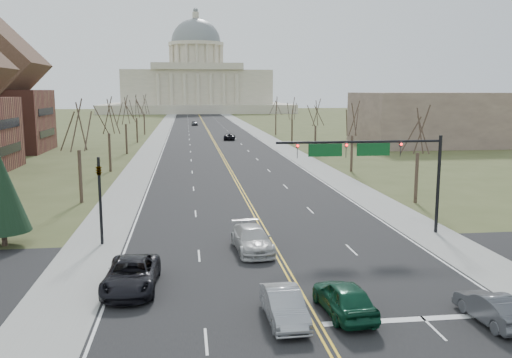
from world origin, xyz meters
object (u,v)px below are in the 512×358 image
object	(u,v)px
car_sb_outer_lead	(131,275)
car_far_sb	(195,123)
car_far_nb	(229,136)
car_nb_inner_lead	(344,298)
car_sb_inner_second	(252,239)
car_sb_inner_lead	(284,306)
signal_mast	(372,156)
signal_left	(100,191)
car_nb_outer_lead	(492,308)

from	to	relation	value
car_sb_outer_lead	car_far_sb	bearing A→B (deg)	89.76
car_sb_outer_lead	car_far_nb	bearing A→B (deg)	84.14
car_nb_inner_lead	car_sb_inner_second	xyz separation A→B (m)	(-3.04, 10.60, -0.02)
car_sb_inner_lead	car_sb_outer_lead	xyz separation A→B (m)	(-7.25, 4.97, 0.06)
car_sb_inner_lead	car_nb_inner_lead	bearing A→B (deg)	6.62
car_far_nb	car_sb_outer_lead	bearing A→B (deg)	88.26
signal_mast	car_nb_inner_lead	xyz separation A→B (m)	(-5.93, -13.52, -4.93)
car_sb_inner_lead	car_far_nb	bearing A→B (deg)	85.23
car_far_nb	signal_left	bearing A→B (deg)	85.34
signal_left	car_far_nb	distance (m)	79.63
car_nb_outer_lead	car_sb_inner_second	size ratio (longest dim) A/B	0.75
signal_left	car_sb_inner_lead	world-z (taller)	signal_left
signal_mast	car_sb_inner_lead	distance (m)	17.27
car_sb_outer_lead	car_sb_inner_second	size ratio (longest dim) A/B	1.05
car_nb_outer_lead	car_far_nb	size ratio (longest dim) A/B	0.81
signal_mast	car_sb_inner_second	world-z (taller)	signal_mast
car_nb_inner_lead	car_far_sb	distance (m)	141.51
signal_mast	car_nb_inner_lead	bearing A→B (deg)	-113.69
signal_left	car_sb_outer_lead	distance (m)	9.86
signal_left	car_sb_inner_second	world-z (taller)	signal_left
car_far_nb	car_nb_outer_lead	bearing A→B (deg)	98.88
signal_mast	car_nb_outer_lead	world-z (taller)	signal_mast
car_nb_outer_lead	car_far_nb	distance (m)	93.49
car_sb_inner_second	car_far_nb	bearing A→B (deg)	82.60
signal_left	car_far_sb	bearing A→B (deg)	86.26
signal_mast	car_sb_inner_second	distance (m)	10.66
car_nb_inner_lead	car_far_nb	world-z (taller)	car_nb_inner_lead
signal_mast	car_sb_inner_lead	size ratio (longest dim) A/B	2.70
signal_mast	car_sb_inner_lead	bearing A→B (deg)	-122.40
car_nb_inner_lead	car_sb_inner_second	bearing A→B (deg)	-78.34
car_sb_outer_lead	car_far_sb	distance (m)	137.01
signal_left	car_nb_inner_lead	size ratio (longest dim) A/B	1.25
car_nb_inner_lead	car_sb_inner_second	world-z (taller)	car_nb_inner_lead
car_nb_outer_lead	car_sb_inner_second	distance (m)	15.48
car_nb_outer_lead	car_far_sb	distance (m)	143.56
car_far_nb	car_sb_inner_second	bearing A→B (deg)	92.66
car_sb_outer_lead	car_sb_inner_second	world-z (taller)	car_sb_outer_lead
car_nb_inner_lead	car_sb_outer_lead	size ratio (longest dim) A/B	0.83
car_sb_inner_lead	car_far_sb	size ratio (longest dim) A/B	1.07
car_sb_outer_lead	car_far_sb	world-z (taller)	car_sb_outer_lead
car_far_nb	car_far_sb	bearing A→B (deg)	-76.25
car_sb_outer_lead	signal_mast	bearing A→B (deg)	31.23
car_far_sb	car_sb_inner_lead	bearing A→B (deg)	-91.84
signal_mast	car_far_sb	xyz separation A→B (m)	(-10.58, 127.91, -5.03)
car_sb_outer_lead	car_sb_inner_second	bearing A→B (deg)	42.45
car_sb_outer_lead	car_sb_inner_second	distance (m)	9.36
car_sb_inner_lead	car_sb_inner_second	xyz separation A→B (m)	(-0.12, 11.03, 0.06)
car_nb_outer_lead	signal_mast	bearing A→B (deg)	-92.61
signal_mast	car_far_nb	world-z (taller)	signal_mast
car_sb_inner_lead	car_nb_outer_lead	bearing A→B (deg)	-9.58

